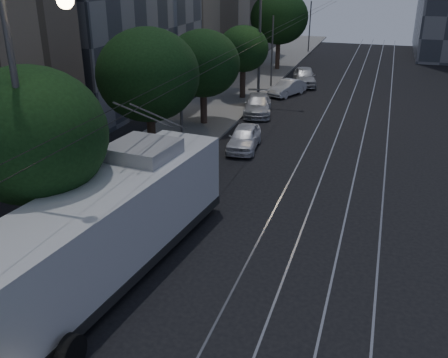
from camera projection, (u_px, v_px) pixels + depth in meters
The scene contains 17 objects.
ground at pixel (218, 301), 15.74m from camera, with size 120.00×120.00×0.00m, color black.
sidewalk at pixel (208, 114), 35.33m from camera, with size 5.00×90.00×0.15m, color slate.
tram_rails at pixel (353, 128), 32.51m from camera, with size 4.52×90.00×0.02m.
overhead_wires at pixel (243, 68), 33.28m from camera, with size 2.23×90.00×6.00m.
trolleybus at pixel (106, 230), 16.35m from camera, with size 3.93×12.84×5.63m.
pickup_silver at pixel (186, 172), 23.66m from camera, with size 2.50×5.41×1.50m, color #ABAEB3.
car_white_a at pixel (244, 138), 28.61m from camera, with size 1.59×3.95×1.35m, color white.
car_white_b at pixel (258, 105), 35.47m from camera, with size 1.88×4.61×1.34m, color #AFAFB3.
car_white_c at pixel (287, 88), 40.62m from camera, with size 1.33×3.81×1.26m, color silver.
car_white_d at pixel (304, 76), 43.98m from camera, with size 1.86×4.63×1.58m, color #B1B1B5.
tree_1 at pixel (31, 136), 16.09m from camera, with size 4.98×4.98×6.95m.
tree_2 at pixel (148, 75), 24.59m from camera, with size 5.12×5.12×7.10m.
tree_3 at pixel (203, 64), 31.66m from camera, with size 4.73×4.73×6.18m.
tree_4 at pixel (243, 49), 38.13m from camera, with size 3.89×3.89×5.68m.
tree_5 at pixel (279, 18), 48.79m from camera, with size 5.67×5.67×7.67m.
streetlamp_near at pixel (33, 118), 14.41m from camera, with size 2.29×0.44×9.39m.
streetlamp_far at pixel (266, 11), 36.46m from camera, with size 2.70×0.44×11.34m.
Camera 1 is at (4.20, -12.26, 9.72)m, focal length 40.00 mm.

